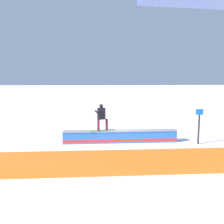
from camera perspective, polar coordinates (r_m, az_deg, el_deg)
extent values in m
plane|color=white|center=(14.95, 1.73, -6.43)|extent=(120.00, 120.00, 0.00)
cube|color=blue|center=(14.87, 1.74, -5.25)|extent=(6.23, 0.71, 0.64)
cube|color=red|center=(14.91, 1.73, -5.84)|extent=(6.24, 0.72, 0.15)
cube|color=gray|center=(14.79, 1.74, -3.98)|extent=(6.23, 0.77, 0.04)
cube|color=#3C843F|center=(14.72, -1.99, -3.93)|extent=(1.44, 0.71, 0.01)
cylinder|color=maroon|center=(14.59, -2.89, -2.78)|extent=(0.18, 0.18, 0.62)
cylinder|color=maroon|center=(14.73, -1.12, -2.66)|extent=(0.18, 0.18, 0.62)
cube|color=black|center=(14.52, -2.28, -0.35)|extent=(0.45, 0.35, 0.61)
sphere|color=black|center=(14.47, -2.29, 1.28)|extent=(0.22, 0.22, 0.22)
cylinder|color=black|center=(14.31, -2.76, -0.37)|extent=(0.48, 0.24, 0.42)
cylinder|color=black|center=(14.71, -2.10, -0.12)|extent=(0.18, 0.13, 0.56)
cube|color=orange|center=(10.25, 3.40, -10.65)|extent=(13.41, 0.60, 1.01)
cylinder|color=#262628|center=(15.19, 17.81, -3.51)|extent=(0.10, 0.10, 1.59)
cube|color=#1460B5|center=(15.03, 17.97, 0.02)|extent=(0.40, 0.04, 0.30)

